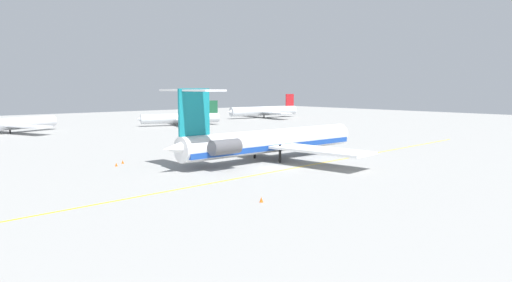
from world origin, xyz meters
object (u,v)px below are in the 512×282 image
object	(u,v)px
airliner_mid_right	(178,118)
safety_cone_wingtip	(116,165)
ground_crew_near_nose	(287,137)
safety_cone_tail	(123,162)
main_jetliner	(267,141)
ground_crew_near_tail	(305,138)
airliner_far_right	(262,111)
airliner_mid_left	(12,124)
safety_cone_nose	(261,200)

from	to	relation	value
airliner_mid_right	safety_cone_wingtip	size ratio (longest dim) A/B	44.88
ground_crew_near_nose	safety_cone_tail	bearing A→B (deg)	71.40
safety_cone_wingtip	main_jetliner	bearing A→B (deg)	-26.68
ground_crew_near_nose	ground_crew_near_tail	world-z (taller)	ground_crew_near_tail
airliner_mid_right	ground_crew_near_tail	xyz separation A→B (m)	(-5.37, -57.46, -1.07)
airliner_mid_right	airliner_far_right	xyz separation A→B (m)	(43.62, 10.38, 0.43)
airliner_mid_left	ground_crew_near_tail	distance (m)	75.97
airliner_mid_left	safety_cone_wingtip	world-z (taller)	airliner_mid_left
ground_crew_near_nose	safety_cone_wingtip	distance (m)	41.51
airliner_far_right	safety_cone_tail	world-z (taller)	airliner_far_right
main_jetliner	ground_crew_near_nose	world-z (taller)	main_jetliner
airliner_mid_left	safety_cone_nose	bearing A→B (deg)	-110.88
airliner_mid_left	safety_cone_nose	size ratio (longest dim) A/B	48.54
airliner_mid_left	ground_crew_near_nose	world-z (taller)	airliner_mid_left
airliner_far_right	safety_cone_tail	xyz separation A→B (m)	(-89.08, -67.22, -2.38)
safety_cone_nose	airliner_mid_right	bearing A→B (deg)	62.82
airliner_mid_right	airliner_far_right	world-z (taller)	airliner_far_right
ground_crew_near_nose	safety_cone_nose	xyz separation A→B (m)	(-39.69, -36.16, -0.79)
airliner_mid_left	safety_cone_wingtip	size ratio (longest dim) A/B	48.54
airliner_far_right	safety_cone_nose	size ratio (longest dim) A/B	54.79
safety_cone_nose	safety_cone_tail	size ratio (longest dim) A/B	1.00
safety_cone_nose	safety_cone_tail	bearing A→B (deg)	89.31
safety_cone_nose	airliner_mid_left	bearing A→B (deg)	89.34
safety_cone_wingtip	airliner_mid_right	bearing A→B (deg)	51.07
airliner_mid_right	airliner_mid_left	bearing A→B (deg)	10.66
safety_cone_nose	safety_cone_tail	xyz separation A→B (m)	(0.39, 32.45, 0.00)
ground_crew_near_nose	safety_cone_nose	world-z (taller)	ground_crew_near_nose
airliner_mid_right	airliner_far_right	distance (m)	44.84
airliner_mid_left	airliner_far_right	distance (m)	88.40
ground_crew_near_tail	airliner_far_right	bearing A→B (deg)	-43.94
safety_cone_wingtip	ground_crew_near_tail	bearing A→B (deg)	1.51
main_jetliner	airliner_far_right	world-z (taller)	main_jetliner
airliner_far_right	safety_cone_tail	size ratio (longest dim) A/B	54.79
safety_cone_wingtip	safety_cone_tail	distance (m)	2.53
airliner_mid_left	safety_cone_nose	xyz separation A→B (m)	(-1.12, -96.79, -2.13)
airliner_far_right	airliner_mid_right	bearing A→B (deg)	22.62
airliner_mid_right	safety_cone_wingtip	xyz separation A→B (m)	(-47.31, -58.57, -1.95)
ground_crew_near_nose	ground_crew_near_tail	bearing A→B (deg)	166.45
airliner_mid_right	ground_crew_near_nose	world-z (taller)	airliner_mid_right
airliner_mid_left	ground_crew_near_nose	size ratio (longest dim) A/B	15.85
airliner_mid_right	ground_crew_near_nose	size ratio (longest dim) A/B	14.66
airliner_far_right	ground_crew_near_nose	world-z (taller)	airliner_far_right
safety_cone_nose	main_jetliner	bearing A→B (deg)	46.27
ground_crew_near_nose	main_jetliner	bearing A→B (deg)	104.06
ground_crew_near_nose	ground_crew_near_tail	size ratio (longest dim) A/B	0.92
main_jetliner	ground_crew_near_nose	bearing A→B (deg)	37.52
ground_crew_near_tail	safety_cone_nose	size ratio (longest dim) A/B	3.33
main_jetliner	airliner_mid_left	world-z (taller)	main_jetliner
main_jetliner	airliner_mid_right	bearing A→B (deg)	68.47
safety_cone_nose	safety_cone_wingtip	world-z (taller)	same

